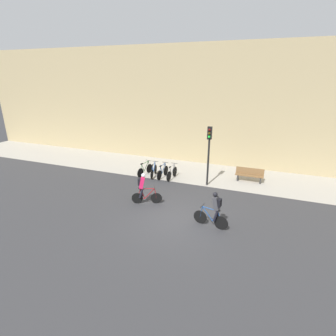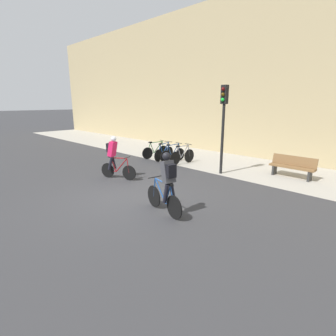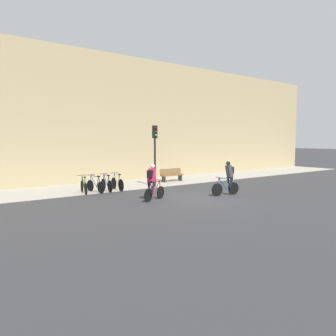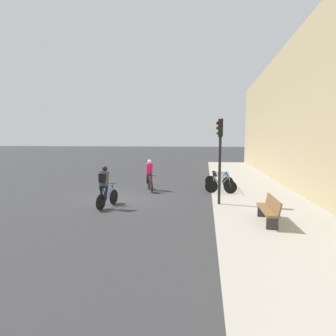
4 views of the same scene
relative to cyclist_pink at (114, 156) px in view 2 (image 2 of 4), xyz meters
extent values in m
plane|color=#333335|center=(2.16, -1.06, -0.95)|extent=(200.00, 200.00, 0.00)
cube|color=#A39E93|center=(2.16, 5.69, -0.94)|extent=(44.00, 4.50, 0.01)
cube|color=tan|center=(2.16, 8.24, 3.45)|extent=(44.00, 0.60, 8.79)
cylinder|color=black|center=(0.65, 0.25, -0.64)|extent=(0.58, 0.25, 0.61)
cylinder|color=black|center=(-0.32, -0.12, -0.64)|extent=(0.58, 0.25, 0.61)
cylinder|color=maroon|center=(0.32, 0.12, -0.36)|extent=(0.54, 0.24, 0.62)
cylinder|color=maroon|center=(-0.04, -0.01, -0.37)|extent=(0.26, 0.13, 0.58)
cylinder|color=maroon|center=(0.21, 0.08, -0.08)|extent=(0.73, 0.31, 0.07)
cylinder|color=maroon|center=(-0.12, -0.05, -0.65)|extent=(0.40, 0.18, 0.05)
cylinder|color=maroon|center=(-0.23, -0.09, -0.37)|extent=(0.21, 0.11, 0.56)
cylinder|color=maroon|center=(0.61, 0.24, -0.35)|extent=(0.12, 0.08, 0.59)
cylinder|color=black|center=(0.57, 0.22, -0.02)|extent=(0.19, 0.44, 0.03)
cube|color=black|center=(-0.14, -0.06, -0.05)|extent=(0.22, 0.15, 0.06)
cube|color=#EA1E56|center=(-0.05, -0.02, 0.28)|extent=(0.41, 0.41, 0.63)
sphere|color=silver|center=(0.03, 0.01, 0.69)|extent=(0.28, 0.28, 0.22)
cylinder|color=black|center=(-0.06, -0.14, -0.30)|extent=(0.30, 0.20, 0.56)
cylinder|color=black|center=(-0.14, 0.07, -0.30)|extent=(0.26, 0.19, 0.56)
cube|color=black|center=(-0.18, -0.07, 0.33)|extent=(0.22, 0.29, 0.36)
cylinder|color=black|center=(3.38, -0.89, -0.62)|extent=(0.65, 0.15, 0.66)
cylinder|color=black|center=(4.38, -1.08, -0.62)|extent=(0.65, 0.15, 0.66)
cylinder|color=#1E478C|center=(3.72, -0.95, -0.34)|extent=(0.56, 0.14, 0.62)
cylinder|color=#1E478C|center=(4.09, -1.02, -0.35)|extent=(0.27, 0.09, 0.58)
cylinder|color=#1E478C|center=(3.83, -0.97, -0.05)|extent=(0.75, 0.18, 0.07)
cylinder|color=#1E478C|center=(4.18, -1.04, -0.63)|extent=(0.41, 0.11, 0.05)
cylinder|color=#1E478C|center=(4.29, -1.06, -0.34)|extent=(0.22, 0.07, 0.56)
cylinder|color=#1E478C|center=(3.42, -0.90, -0.33)|extent=(0.12, 0.06, 0.59)
cylinder|color=black|center=(3.46, -0.91, 0.00)|extent=(0.11, 0.46, 0.03)
cube|color=black|center=(4.20, -1.04, -0.03)|extent=(0.21, 0.11, 0.06)
cube|color=#3D3D42|center=(4.10, -1.03, 0.30)|extent=(0.37, 0.37, 0.63)
sphere|color=black|center=(4.03, -1.01, 0.71)|extent=(0.26, 0.26, 0.22)
cylinder|color=black|center=(4.17, -0.93, -0.27)|extent=(0.29, 0.16, 0.56)
cylinder|color=black|center=(4.13, -1.14, -0.27)|extent=(0.26, 0.15, 0.56)
cube|color=black|center=(4.24, -1.05, 0.35)|extent=(0.18, 0.28, 0.36)
cylinder|color=black|center=(-1.69, 4.45, -0.62)|extent=(0.16, 0.64, 0.65)
cylinder|color=black|center=(-1.89, 3.42, -0.62)|extent=(0.16, 0.64, 0.65)
cylinder|color=#2D6B33|center=(-1.75, 4.10, -0.34)|extent=(0.15, 0.58, 0.62)
cylinder|color=#2D6B33|center=(-1.83, 3.72, -0.36)|extent=(0.09, 0.27, 0.58)
cylinder|color=#2D6B33|center=(-1.78, 3.98, -0.06)|extent=(0.19, 0.78, 0.07)
cylinder|color=#2D6B33|center=(-1.85, 3.62, -0.63)|extent=(0.11, 0.42, 0.05)
cylinder|color=#2D6B33|center=(-1.87, 3.51, -0.35)|extent=(0.07, 0.22, 0.56)
cylinder|color=#2D6B33|center=(-1.69, 4.41, -0.33)|extent=(0.06, 0.12, 0.59)
cylinder|color=black|center=(-1.70, 4.37, 0.00)|extent=(0.46, 0.11, 0.03)
cube|color=black|center=(-1.85, 3.60, -0.03)|extent=(0.12, 0.21, 0.06)
cylinder|color=black|center=(-1.21, 4.44, -0.62)|extent=(0.14, 0.64, 0.64)
cylinder|color=black|center=(-1.03, 3.42, -0.62)|extent=(0.14, 0.64, 0.64)
cylinder|color=#1E478C|center=(-1.15, 4.10, -0.34)|extent=(0.13, 0.57, 0.62)
cylinder|color=#1E478C|center=(-1.08, 3.72, -0.36)|extent=(0.08, 0.27, 0.58)
cylinder|color=#1E478C|center=(-1.13, 3.98, -0.06)|extent=(0.17, 0.76, 0.07)
cylinder|color=#1E478C|center=(-1.07, 3.63, -0.63)|extent=(0.10, 0.41, 0.05)
cylinder|color=#1E478C|center=(-1.05, 3.51, -0.35)|extent=(0.07, 0.22, 0.56)
cylinder|color=#1E478C|center=(-1.20, 4.40, -0.33)|extent=(0.06, 0.12, 0.59)
cylinder|color=black|center=(-1.19, 4.36, 0.00)|extent=(0.46, 0.10, 0.03)
cube|color=black|center=(-1.06, 3.61, -0.03)|extent=(0.11, 0.21, 0.06)
cylinder|color=black|center=(-0.41, 4.43, -0.62)|extent=(0.09, 0.66, 0.66)
cylinder|color=black|center=(-0.49, 3.43, -0.62)|extent=(0.09, 0.66, 0.66)
cylinder|color=#1E478C|center=(-0.44, 4.09, -0.33)|extent=(0.08, 0.55, 0.62)
cylinder|color=#1E478C|center=(-0.47, 3.72, -0.35)|extent=(0.06, 0.26, 0.58)
cylinder|color=#1E478C|center=(-0.45, 3.98, -0.05)|extent=(0.10, 0.74, 0.07)
cylinder|color=#1E478C|center=(-0.48, 3.63, -0.62)|extent=(0.06, 0.40, 0.05)
cylinder|color=#1E478C|center=(-0.49, 3.52, -0.34)|extent=(0.05, 0.21, 0.56)
cylinder|color=#1E478C|center=(-0.42, 4.39, -0.33)|extent=(0.04, 0.12, 0.58)
cylinder|color=black|center=(-0.42, 4.35, 0.00)|extent=(0.46, 0.06, 0.03)
cube|color=black|center=(-0.48, 3.61, -0.03)|extent=(0.10, 0.21, 0.06)
cylinder|color=black|center=(0.24, 4.43, -0.61)|extent=(0.08, 0.68, 0.68)
cylinder|color=black|center=(0.18, 3.43, -0.61)|extent=(0.08, 0.68, 0.68)
cylinder|color=#99999E|center=(0.22, 4.09, -0.32)|extent=(0.07, 0.55, 0.62)
cylinder|color=#99999E|center=(0.20, 3.72, -0.34)|extent=(0.06, 0.26, 0.58)
cylinder|color=#99999E|center=(0.22, 3.98, -0.04)|extent=(0.09, 0.74, 0.07)
cylinder|color=#99999E|center=(0.19, 3.63, -0.61)|extent=(0.06, 0.40, 0.05)
cylinder|color=#99999E|center=(0.19, 3.52, -0.33)|extent=(0.05, 0.21, 0.56)
cylinder|color=#99999E|center=(0.24, 4.39, -0.32)|extent=(0.04, 0.12, 0.58)
cylinder|color=black|center=(0.24, 4.35, 0.01)|extent=(0.46, 0.06, 0.03)
cube|color=black|center=(0.19, 3.61, -0.02)|extent=(0.09, 0.20, 0.06)
cylinder|color=black|center=(2.67, 3.72, 0.92)|extent=(0.12, 0.12, 3.74)
cube|color=black|center=(2.67, 3.72, 2.41)|extent=(0.26, 0.20, 0.76)
sphere|color=#590C0C|center=(2.67, 3.59, 2.62)|extent=(0.15, 0.15, 0.15)
sphere|color=#4C380A|center=(2.67, 3.59, 2.41)|extent=(0.15, 0.15, 0.15)
sphere|color=green|center=(2.67, 3.59, 2.20)|extent=(0.15, 0.15, 0.15)
cube|color=brown|center=(5.12, 5.23, -0.50)|extent=(1.77, 0.40, 0.08)
cube|color=brown|center=(5.12, 5.41, -0.26)|extent=(1.77, 0.12, 0.40)
cube|color=#2D2D2D|center=(4.41, 5.23, -0.72)|extent=(0.08, 0.36, 0.45)
cube|color=#2D2D2D|center=(5.83, 5.23, -0.72)|extent=(0.08, 0.36, 0.45)
camera|label=1|loc=(5.78, -11.52, 5.67)|focal=28.00mm
camera|label=2|loc=(8.86, -5.82, 2.12)|focal=28.00mm
camera|label=3|loc=(-8.45, -12.71, 1.89)|focal=35.00mm
camera|label=4|loc=(14.28, 3.10, 1.89)|focal=28.00mm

